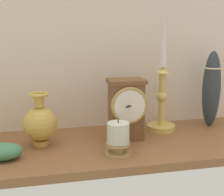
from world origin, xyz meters
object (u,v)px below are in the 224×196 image
Objects in this scene: brass_vase_bulbous at (40,123)px; tall_ceramic_vase at (211,89)px; mantel_clock at (126,109)px; candlestick_tall_center at (162,94)px; pillar_candle_front at (117,138)px.

tall_ceramic_vase reaches higher than brass_vase_bulbous.
tall_ceramic_vase reaches higher than mantel_clock.
brass_vase_bulbous is at bearing -171.88° from candlestick_tall_center.
brass_vase_bulbous is 23.56cm from pillar_candle_front.
brass_vase_bulbous is at bearing 179.48° from mantel_clock.
candlestick_tall_center reaches higher than tall_ceramic_vase.
candlestick_tall_center reaches higher than mantel_clock.
candlestick_tall_center is 26.84cm from pillar_candle_front.
pillar_candle_front is (20.66, -11.06, -2.37)cm from brass_vase_bulbous.
mantel_clock is 15.32cm from candlestick_tall_center.
pillar_candle_front is at bearing -155.23° from tall_ceramic_vase.
tall_ceramic_vase is (58.33, 6.32, 6.44)cm from brass_vase_bulbous.
candlestick_tall_center reaches higher than pillar_candle_front.
brass_vase_bulbous is at bearing -173.82° from tall_ceramic_vase.
tall_ceramic_vase is at bearing 11.53° from mantel_clock.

